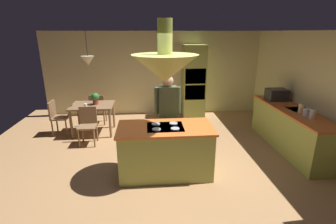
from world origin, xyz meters
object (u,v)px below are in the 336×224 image
Objects in this scene: chair_by_back_wall at (98,107)px; chair_at_corner at (57,115)px; chair_facing_island at (88,123)px; oven_tower at (194,82)px; kitchen_island at (165,150)px; canister_flour at (313,114)px; potted_plant_on_table at (95,98)px; dining_table at (93,109)px; canister_sugar at (307,112)px; microwave_on_counter at (277,95)px; cup_on_table at (85,105)px; canister_tea at (301,108)px; person_at_island at (168,111)px.

chair_at_corner is at bearing 34.79° from chair_by_back_wall.
oven_tower is at bearing 32.32° from chair_facing_island.
canister_flour is at bearing 3.40° from kitchen_island.
kitchen_island is at bearing -176.60° from canister_flour.
canister_flour reaches higher than potted_plant_on_table.
dining_table is 1.21× the size of chair_at_corner.
oven_tower reaches higher than chair_by_back_wall.
chair_facing_island is 4.70m from canister_sugar.
canister_flour is at bearing -16.01° from chair_facing_island.
canister_flour is 1.39m from microwave_on_counter.
dining_table is at bearing -157.79° from oven_tower.
potted_plant_on_table is at bearing 156.28° from canister_flour.
cup_on_table is 4.91m from canister_sugar.
oven_tower reaches higher than canister_tea.
potted_plant_on_table is (-1.72, 1.42, -0.06)m from person_at_island.
kitchen_island is 0.78× the size of oven_tower.
canister_tea is at bearing -90.00° from microwave_on_counter.
cup_on_table is at bearing -155.23° from oven_tower.
canister_flour is (2.74, -0.54, 0.03)m from person_at_island.
person_at_island is at bearing -31.76° from cup_on_table.
kitchen_island is at bearing -46.19° from cup_on_table.
chair_by_back_wall is 1.00× the size of chair_at_corner.
chair_facing_island and chair_by_back_wall have the same top height.
potted_plant_on_table is at bearing 172.71° from microwave_on_counter.
person_at_island is at bearing 176.28° from canister_tea.
dining_table is at bearing -161.81° from potted_plant_on_table.
chair_by_back_wall is at bearing 152.34° from canister_sugar.
chair_facing_island is 4.67m from canister_tea.
chair_at_corner is at bearing 141.12° from kitchen_island.
person_at_island is 19.04× the size of cup_on_table.
person_at_island is at bearing -117.23° from chair_at_corner.
dining_table is (-1.70, 2.10, 0.19)m from kitchen_island.
canister_sugar is 0.72× the size of canister_tea.
cup_on_table is (-0.20, -0.23, -0.12)m from potted_plant_on_table.
canister_sugar is at bearing -21.09° from dining_table.
potted_plant_on_table is 0.33m from cup_on_table.
kitchen_island is 3.68× the size of microwave_on_counter.
oven_tower is at bearing 71.26° from kitchen_island.
person_at_island is 2.75m from chair_by_back_wall.
cup_on_table is at bearing 159.66° from canister_flour.
person_at_island is at bearing -111.47° from oven_tower.
chair_facing_island is (0.00, -0.63, -0.15)m from dining_table.
dining_table is 5.49× the size of canister_flour.
person_at_island reaches higher than canister_sugar.
dining_table is 0.28m from cup_on_table.
person_at_island is 3.08m from chair_at_corner.
canister_sugar reaches higher than chair_at_corner.
person_at_island reaches higher than potted_plant_on_table.
potted_plant_on_table is 4.87m from canister_flour.
chair_by_back_wall and chair_at_corner have the same top height.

